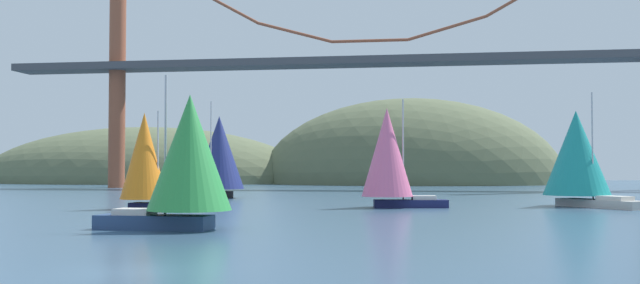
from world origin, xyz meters
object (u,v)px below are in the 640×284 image
sailboat_teal_sail (578,155)px  sailboat_navy_sail (218,154)px  sailboat_pink_spinnaker (388,155)px  sailboat_green_sail (187,157)px  sailboat_orange_sail (145,158)px

sailboat_teal_sail → sailboat_navy_sail: size_ratio=0.94×
sailboat_pink_spinnaker → sailboat_green_sail: bearing=-112.0°
sailboat_pink_spinnaker → sailboat_green_sail: 26.61m
sailboat_orange_sail → sailboat_pink_spinnaker: bearing=14.5°
sailboat_green_sail → sailboat_orange_sail: bearing=118.3°
sailboat_teal_sail → sailboat_pink_spinnaker: bearing=-164.9°
sailboat_pink_spinnaker → sailboat_green_sail: (-9.96, -24.67, -0.53)m
sailboat_pink_spinnaker → sailboat_teal_sail: bearing=15.1°
sailboat_green_sail → sailboat_teal_sail: bearing=47.4°
sailboat_pink_spinnaker → sailboat_green_sail: size_ratio=1.08×
sailboat_teal_sail → sailboat_orange_sail: 38.57m
sailboat_green_sail → sailboat_pink_spinnaker: bearing=68.0°
sailboat_pink_spinnaker → sailboat_orange_sail: 21.07m
sailboat_navy_sail → sailboat_green_sail: 42.30m
sailboat_teal_sail → sailboat_green_sail: bearing=-132.6°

